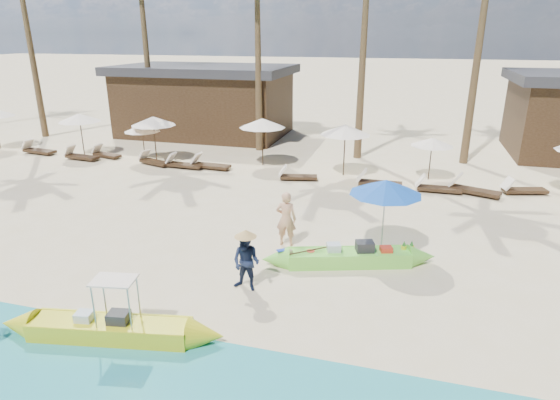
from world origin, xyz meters
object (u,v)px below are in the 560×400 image
(yellow_canoe, at_px, (110,329))
(green_canoe, at_px, (349,257))
(tourist, at_px, (286,219))
(blue_umbrella, at_px, (386,187))

(yellow_canoe, bearing_deg, green_canoe, 36.85)
(yellow_canoe, relative_size, tourist, 3.18)
(green_canoe, distance_m, blue_umbrella, 2.26)
(green_canoe, distance_m, yellow_canoe, 6.53)
(blue_umbrella, bearing_deg, green_canoe, -127.14)
(blue_umbrella, bearing_deg, tourist, -174.14)
(green_canoe, bearing_deg, tourist, 141.10)
(green_canoe, height_order, tourist, tourist)
(green_canoe, xyz_separation_m, yellow_canoe, (-4.45, -4.77, -0.00))
(green_canoe, relative_size, yellow_canoe, 0.97)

